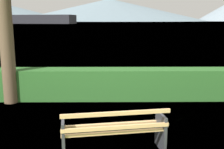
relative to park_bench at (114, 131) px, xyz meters
The scene contains 4 objects.
water_surface 309.65m from the park_bench, 90.00° to the left, with size 620.00×620.00×0.00m, color #7A99A8.
park_bench is the anchor object (origin of this frame).
hedge_row 3.48m from the park_bench, 90.16° to the left, with size 12.58×0.74×0.91m, color #285B23.
distant_hills 562.32m from the park_bench, 91.82° to the left, with size 948.05×414.25×82.89m.
Camera 1 is at (-0.07, -4.56, 2.34)m, focal length 43.72 mm.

